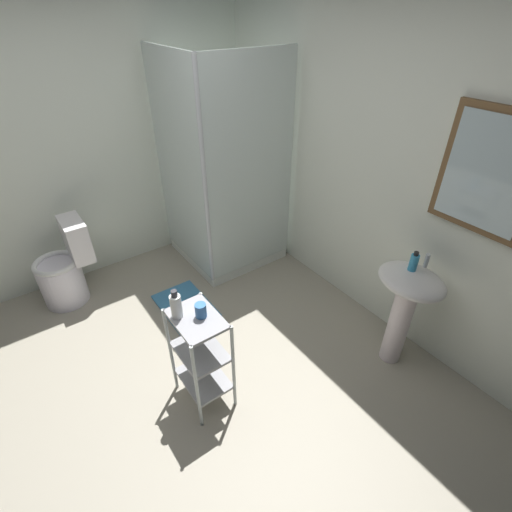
{
  "coord_description": "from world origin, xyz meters",
  "views": [
    {
      "loc": [
        1.65,
        -0.47,
        2.3
      ],
      "look_at": [
        -0.08,
        0.79,
        0.82
      ],
      "focal_mm": 26.39,
      "sensor_mm": 36.0,
      "label": 1
    }
  ],
  "objects_px": {
    "toilet": "(66,270)",
    "lotion_bottle_white": "(176,305)",
    "pedestal_sink": "(406,300)",
    "hand_soap_bottle": "(414,262)",
    "bath_mat": "(185,306)",
    "storage_cart": "(201,353)",
    "shower_stall": "(223,220)",
    "rinse_cup": "(201,310)"
  },
  "relations": [
    {
      "from": "lotion_bottle_white",
      "to": "bath_mat",
      "type": "xyz_separation_m",
      "value": [
        -0.82,
        0.39,
        -0.81
      ]
    },
    {
      "from": "shower_stall",
      "to": "toilet",
      "type": "xyz_separation_m",
      "value": [
        -0.28,
        -1.46,
        -0.15
      ]
    },
    {
      "from": "pedestal_sink",
      "to": "shower_stall",
      "type": "bearing_deg",
      "value": -170.24
    },
    {
      "from": "toilet",
      "to": "lotion_bottle_white",
      "type": "relative_size",
      "value": 3.93
    },
    {
      "from": "bath_mat",
      "to": "shower_stall",
      "type": "bearing_deg",
      "value": 122.16
    },
    {
      "from": "storage_cart",
      "to": "shower_stall",
      "type": "bearing_deg",
      "value": 143.23
    },
    {
      "from": "hand_soap_bottle",
      "to": "bath_mat",
      "type": "xyz_separation_m",
      "value": [
        -1.41,
        -1.04,
        -0.86
      ]
    },
    {
      "from": "toilet",
      "to": "rinse_cup",
      "type": "height_order",
      "value": "rinse_cup"
    },
    {
      "from": "toilet",
      "to": "lotion_bottle_white",
      "type": "height_order",
      "value": "lotion_bottle_white"
    },
    {
      "from": "storage_cart",
      "to": "bath_mat",
      "type": "distance_m",
      "value": 1.04
    },
    {
      "from": "hand_soap_bottle",
      "to": "rinse_cup",
      "type": "distance_m",
      "value": 1.4
    },
    {
      "from": "shower_stall",
      "to": "hand_soap_bottle",
      "type": "distance_m",
      "value": 1.92
    },
    {
      "from": "shower_stall",
      "to": "lotion_bottle_white",
      "type": "xyz_separation_m",
      "value": [
        1.26,
        -1.08,
        0.36
      ]
    },
    {
      "from": "toilet",
      "to": "storage_cart",
      "type": "xyz_separation_m",
      "value": [
        1.62,
        0.46,
        0.12
      ]
    },
    {
      "from": "bath_mat",
      "to": "hand_soap_bottle",
      "type": "bearing_deg",
      "value": 36.3
    },
    {
      "from": "pedestal_sink",
      "to": "lotion_bottle_white",
      "type": "distance_m",
      "value": 1.55
    },
    {
      "from": "pedestal_sink",
      "to": "storage_cart",
      "type": "xyz_separation_m",
      "value": [
        -0.54,
        -1.32,
        -0.14
      ]
    },
    {
      "from": "shower_stall",
      "to": "storage_cart",
      "type": "bearing_deg",
      "value": -36.77
    },
    {
      "from": "toilet",
      "to": "pedestal_sink",
      "type": "bearing_deg",
      "value": 39.64
    },
    {
      "from": "shower_stall",
      "to": "hand_soap_bottle",
      "type": "xyz_separation_m",
      "value": [
        1.85,
        0.34,
        0.41
      ]
    },
    {
      "from": "rinse_cup",
      "to": "lotion_bottle_white",
      "type": "bearing_deg",
      "value": -126.55
    },
    {
      "from": "hand_soap_bottle",
      "to": "rinse_cup",
      "type": "xyz_separation_m",
      "value": [
        -0.5,
        -1.31,
        -0.09
      ]
    },
    {
      "from": "storage_cart",
      "to": "hand_soap_bottle",
      "type": "relative_size",
      "value": 5.22
    },
    {
      "from": "lotion_bottle_white",
      "to": "rinse_cup",
      "type": "relative_size",
      "value": 2.13
    },
    {
      "from": "toilet",
      "to": "rinse_cup",
      "type": "xyz_separation_m",
      "value": [
        1.62,
        0.49,
        0.47
      ]
    },
    {
      "from": "pedestal_sink",
      "to": "bath_mat",
      "type": "relative_size",
      "value": 1.35
    },
    {
      "from": "shower_stall",
      "to": "bath_mat",
      "type": "xyz_separation_m",
      "value": [
        0.44,
        -0.69,
        -0.45
      ]
    },
    {
      "from": "pedestal_sink",
      "to": "lotion_bottle_white",
      "type": "bearing_deg",
      "value": -113.66
    },
    {
      "from": "pedestal_sink",
      "to": "hand_soap_bottle",
      "type": "distance_m",
      "value": 0.3
    },
    {
      "from": "shower_stall",
      "to": "rinse_cup",
      "type": "bearing_deg",
      "value": -35.76
    },
    {
      "from": "storage_cart",
      "to": "bath_mat",
      "type": "bearing_deg",
      "value": 161.25
    },
    {
      "from": "toilet",
      "to": "storage_cart",
      "type": "relative_size",
      "value": 1.03
    },
    {
      "from": "pedestal_sink",
      "to": "toilet",
      "type": "bearing_deg",
      "value": -140.36
    },
    {
      "from": "toilet",
      "to": "hand_soap_bottle",
      "type": "bearing_deg",
      "value": 40.33
    },
    {
      "from": "shower_stall",
      "to": "lotion_bottle_white",
      "type": "bearing_deg",
      "value": -40.62
    },
    {
      "from": "bath_mat",
      "to": "rinse_cup",
      "type": "bearing_deg",
      "value": -16.8
    },
    {
      "from": "pedestal_sink",
      "to": "hand_soap_bottle",
      "type": "height_order",
      "value": "hand_soap_bottle"
    },
    {
      "from": "shower_stall",
      "to": "rinse_cup",
      "type": "height_order",
      "value": "shower_stall"
    },
    {
      "from": "hand_soap_bottle",
      "to": "shower_stall",
      "type": "bearing_deg",
      "value": -169.54
    },
    {
      "from": "storage_cart",
      "to": "lotion_bottle_white",
      "type": "relative_size",
      "value": 3.83
    },
    {
      "from": "shower_stall",
      "to": "rinse_cup",
      "type": "relative_size",
      "value": 21.99
    },
    {
      "from": "toilet",
      "to": "lotion_bottle_white",
      "type": "bearing_deg",
      "value": 13.92
    }
  ]
}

